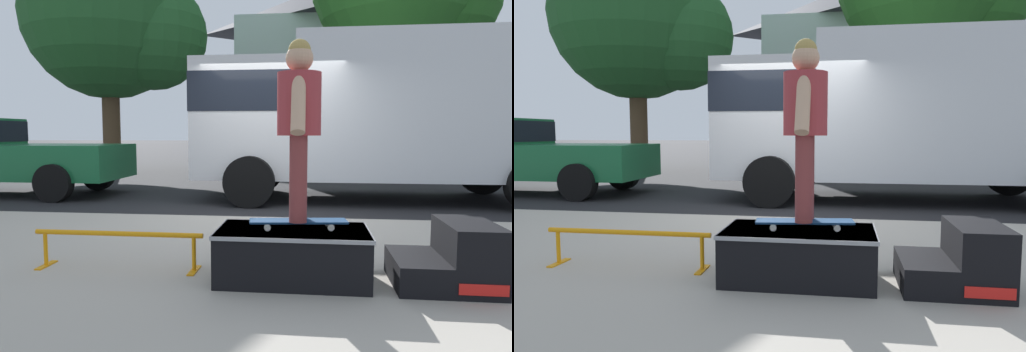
{
  "view_description": "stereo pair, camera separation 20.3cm",
  "coord_description": "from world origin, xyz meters",
  "views": [
    {
      "loc": [
        0.68,
        -6.86,
        1.3
      ],
      "look_at": [
        0.07,
        -1.69,
        0.81
      ],
      "focal_mm": 32.24,
      "sensor_mm": 36.0,
      "label": 1
    },
    {
      "loc": [
        0.89,
        -6.83,
        1.3
      ],
      "look_at": [
        0.07,
        -1.69,
        0.81
      ],
      "focal_mm": 32.24,
      "sensor_mm": 36.0,
      "label": 2
    }
  ],
  "objects": [
    {
      "name": "skater_kid",
      "position": [
        0.59,
        -3.21,
        1.44
      ],
      "size": [
        0.35,
        0.73,
        1.42
      ],
      "color": "brown",
      "rests_on": "skateboard"
    },
    {
      "name": "street_tree_main",
      "position": [
        -5.42,
        7.44,
        4.86
      ],
      "size": [
        5.8,
        5.27,
        7.66
      ],
      "color": "brown",
      "rests_on": "ground"
    },
    {
      "name": "ground_plane",
      "position": [
        0.0,
        0.0,
        0.0
      ],
      "size": [
        140.0,
        140.0,
        0.0
      ],
      "primitive_type": "plane",
      "color": "black"
    },
    {
      "name": "skate_box",
      "position": [
        0.55,
        -3.23,
        0.34
      ],
      "size": [
        1.21,
        0.71,
        0.41
      ],
      "color": "black",
      "rests_on": "sidewalk_slab"
    },
    {
      "name": "skateboard",
      "position": [
        0.59,
        -3.21,
        0.59
      ],
      "size": [
        0.8,
        0.29,
        0.07
      ],
      "color": "navy",
      "rests_on": "skate_box"
    },
    {
      "name": "sidewalk_slab",
      "position": [
        0.0,
        -3.0,
        0.06
      ],
      "size": [
        50.0,
        5.0,
        0.12
      ],
      "primitive_type": "cube",
      "color": "#A8A093",
      "rests_on": "ground"
    },
    {
      "name": "box_truck",
      "position": [
        1.95,
        2.2,
        1.7
      ],
      "size": [
        6.91,
        2.63,
        3.05
      ],
      "color": "white",
      "rests_on": "ground"
    },
    {
      "name": "grind_rail",
      "position": [
        -0.97,
        -3.11,
        0.37
      ],
      "size": [
        1.51,
        0.28,
        0.33
      ],
      "color": "orange",
      "rests_on": "sidewalk_slab"
    },
    {
      "name": "house_behind",
      "position": [
        2.09,
        15.39,
        4.24
      ],
      "size": [
        9.54,
        8.22,
        8.4
      ],
      "color": "silver",
      "rests_on": "ground"
    },
    {
      "name": "kicker_ramp",
      "position": [
        1.78,
        -3.23,
        0.33
      ],
      "size": [
        0.76,
        0.72,
        0.5
      ],
      "color": "black",
      "rests_on": "sidewalk_slab"
    }
  ]
}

